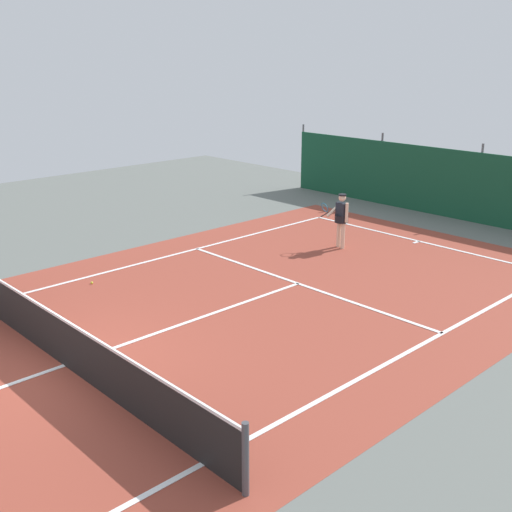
% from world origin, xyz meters
% --- Properties ---
extents(ground_plane, '(36.00, 36.00, 0.00)m').
position_xyz_m(ground_plane, '(0.00, 0.00, 0.00)').
color(ground_plane, slate).
extents(court_surface, '(11.02, 26.60, 0.01)m').
position_xyz_m(court_surface, '(0.00, 0.00, 0.00)').
color(court_surface, brown).
rests_on(court_surface, ground).
extents(tennis_net, '(10.12, 0.10, 1.10)m').
position_xyz_m(tennis_net, '(0.00, 0.00, 0.51)').
color(tennis_net, black).
rests_on(tennis_net, ground).
extents(back_fence, '(16.30, 0.98, 2.70)m').
position_xyz_m(back_fence, '(-0.00, 15.79, 0.67)').
color(back_fence, '#14472D').
rests_on(back_fence, ground).
extents(tennis_player, '(0.80, 0.69, 1.64)m').
position_xyz_m(tennis_player, '(-1.28, 9.60, 0.96)').
color(tennis_player, beige).
rests_on(tennis_player, ground).
extents(tennis_ball_near_player, '(0.07, 0.07, 0.07)m').
position_xyz_m(tennis_ball_near_player, '(-3.59, 2.59, 0.03)').
color(tennis_ball_near_player, '#CCDB33').
rests_on(tennis_ball_near_player, ground).
extents(parked_car, '(2.05, 4.22, 1.68)m').
position_xyz_m(parked_car, '(-1.03, 17.66, 0.84)').
color(parked_car, silver).
rests_on(parked_car, ground).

